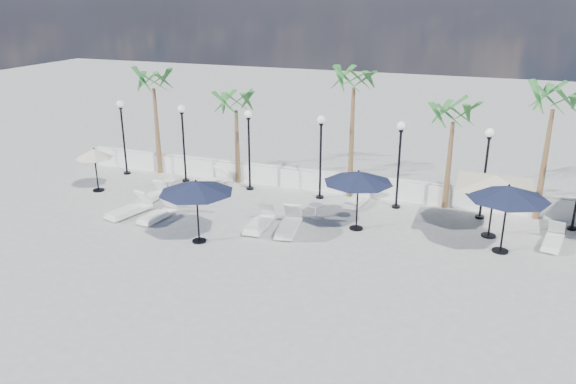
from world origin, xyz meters
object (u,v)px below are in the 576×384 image
(lounger_3, at_px, (157,214))
(lounger_5, at_px, (289,225))
(lounger_1, at_px, (152,196))
(parasol_navy_mid, at_px, (358,177))
(lounger_4, at_px, (260,222))
(lounger_2, at_px, (209,181))
(lounger_7, at_px, (553,240))
(parasol_navy_left, at_px, (196,187))
(lounger_6, at_px, (357,200))
(lounger_0, at_px, (129,209))
(parasol_cream_small, at_px, (94,154))
(parasol_navy_right, at_px, (508,193))
(parasol_cream_sq_a, at_px, (496,175))

(lounger_3, distance_m, lounger_5, 5.59)
(lounger_1, xyz_separation_m, parasol_navy_mid, (9.44, 0.06, 1.93))
(lounger_4, bearing_deg, lounger_3, -173.56)
(lounger_2, distance_m, lounger_7, 15.32)
(lounger_1, relative_size, lounger_4, 0.89)
(lounger_1, relative_size, parasol_navy_mid, 0.69)
(lounger_2, relative_size, lounger_7, 1.07)
(lounger_3, bearing_deg, parasol_navy_left, -19.15)
(lounger_6, height_order, parasol_navy_mid, parasol_navy_mid)
(lounger_0, xyz_separation_m, lounger_5, (6.93, 0.71, 0.01))
(lounger_7, xyz_separation_m, parasol_cream_small, (-19.85, -0.76, 1.58))
(parasol_navy_mid, bearing_deg, lounger_7, 7.48)
(parasol_navy_mid, xyz_separation_m, parasol_navy_right, (5.43, -0.22, 0.12))
(lounger_7, distance_m, parasol_cream_small, 19.93)
(lounger_7, bearing_deg, lounger_1, -165.76)
(lounger_6, relative_size, parasol_cream_sq_a, 0.35)
(lounger_3, distance_m, lounger_6, 8.65)
(parasol_cream_small, bearing_deg, lounger_0, -33.02)
(lounger_6, bearing_deg, lounger_4, -119.37)
(lounger_6, distance_m, parasol_cream_small, 12.33)
(lounger_2, distance_m, lounger_6, 7.36)
(lounger_5, relative_size, parasol_navy_right, 0.78)
(lounger_6, height_order, parasol_cream_small, parasol_cream_small)
(parasol_navy_left, relative_size, parasol_navy_mid, 1.02)
(lounger_4, height_order, lounger_5, lounger_5)
(parasol_cream_sq_a, bearing_deg, lounger_5, -162.82)
(lounger_5, bearing_deg, lounger_0, 177.34)
(lounger_3, bearing_deg, parasol_cream_sq_a, 20.10)
(lounger_4, bearing_deg, lounger_7, 9.65)
(lounger_4, xyz_separation_m, lounger_5, (1.19, 0.08, 0.01))
(lounger_2, xyz_separation_m, parasol_navy_right, (13.41, -2.85, 2.03))
(lounger_6, distance_m, parasol_navy_right, 7.00)
(lounger_0, relative_size, parasol_cream_small, 1.04)
(lounger_5, height_order, lounger_6, lounger_5)
(lounger_3, xyz_separation_m, parasol_cream_small, (-4.65, 2.14, 1.57))
(parasol_cream_small, bearing_deg, lounger_7, 2.18)
(lounger_6, distance_m, lounger_7, 8.04)
(lounger_5, height_order, parasol_cream_sq_a, parasol_cream_sq_a)
(lounger_2, xyz_separation_m, lounger_4, (4.37, -3.93, 0.01))
(lounger_0, height_order, lounger_6, lounger_0)
(parasol_navy_left, distance_m, parasol_cream_small, 8.11)
(lounger_5, bearing_deg, lounger_3, 179.02)
(lounger_4, xyz_separation_m, lounger_7, (10.85, 2.25, -0.03))
(lounger_3, height_order, parasol_navy_left, parasol_navy_left)
(lounger_2, height_order, lounger_6, lounger_2)
(parasol_navy_mid, height_order, parasol_cream_small, parasol_navy_mid)
(lounger_2, relative_size, lounger_4, 0.99)
(parasol_navy_right, bearing_deg, lounger_7, 32.90)
(lounger_0, bearing_deg, parasol_navy_left, -4.29)
(lounger_7, bearing_deg, parasol_navy_left, -150.64)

